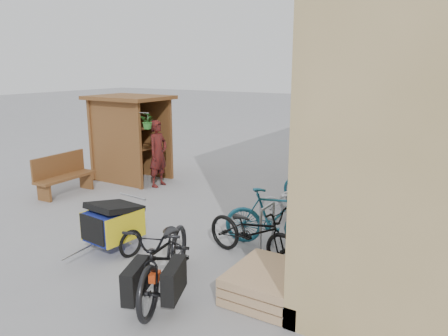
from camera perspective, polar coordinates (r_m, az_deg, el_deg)
The scene contains 17 objects.
ground at distance 9.10m, azimuth -7.69°, elevation -7.64°, with size 80.00×80.00×0.00m, color gray.
kiosk at distance 12.65m, azimuth -12.48°, elevation 5.38°, with size 2.49×1.65×2.40m.
bike_rack at distance 9.87m, azimuth 11.74°, elevation -2.96°, with size 0.05×5.35×0.86m.
pallet_stack at distance 6.46m, azimuth 5.77°, elevation -14.75°, with size 1.00×1.20×0.40m.
bench at distance 11.82m, azimuth -20.28°, elevation -0.75°, with size 0.57×1.65×1.03m.
shopping_carts at distance 13.99m, azimuth 20.85°, elevation 1.68°, with size 0.59×1.64×1.06m.
child_trailer at distance 8.02m, azimuth -14.29°, elevation -6.92°, with size 0.98×1.62×0.94m.
cargo_bike at distance 6.42m, azimuth -7.68°, elevation -11.39°, with size 1.52×2.33×1.16m.
person_kiosk at distance 11.90m, azimuth -8.60°, elevation 1.89°, with size 0.66×0.43×1.81m, color maroon.
bike_0 at distance 7.46m, azimuth 3.78°, elevation -8.29°, with size 0.66×1.89×0.99m, color black.
bike_1 at distance 8.03m, azimuth 6.46°, elevation -6.43°, with size 0.50×1.79×1.07m, color #1C5870.
bike_2 at distance 9.29m, azimuth 9.37°, elevation -4.60°, with size 0.54×1.55×0.81m, color #A3A2A7.
bike_3 at distance 9.62m, azimuth 11.55°, elevation -3.81°, with size 0.42×1.49×0.89m, color beige.
bike_4 at distance 10.27m, azimuth 12.35°, elevation -2.50°, with size 0.65×1.87×0.98m, color #1C5870.
bike_5 at distance 10.76m, azimuth 13.15°, elevation -1.93°, with size 0.44×1.56×0.94m, color #A3A2A7.
bike_6 at distance 11.53m, azimuth 14.63°, elevation -0.83°, with size 0.67×1.91×1.00m, color beige.
bike_7 at distance 11.68m, azimuth 15.26°, elevation -0.76°, with size 0.46×1.62×0.97m, color maroon.
Camera 1 is at (5.41, -6.56, 3.25)m, focal length 35.00 mm.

